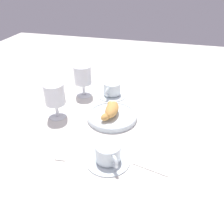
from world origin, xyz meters
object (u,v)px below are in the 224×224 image
at_px(pastry_plate, 112,116).
at_px(coffee_cup_near, 112,90).
at_px(juice_glass_right, 55,95).
at_px(croissant_large, 111,110).
at_px(juice_glass_left, 83,76).
at_px(sugar_packet, 62,154).
at_px(coffee_cup_far, 108,154).
at_px(folded_napkin, 155,158).

bearing_deg(pastry_plate, coffee_cup_near, 14.65).
bearing_deg(juice_glass_right, croissant_large, -79.46).
xyz_separation_m(juice_glass_left, sugar_packet, (-0.39, -0.07, -0.09)).
xyz_separation_m(croissant_large, juice_glass_right, (-0.04, 0.21, 0.05)).
bearing_deg(juice_glass_left, sugar_packet, -169.52).
distance_m(coffee_cup_far, sugar_packet, 0.15).
bearing_deg(juice_glass_right, sugar_packet, -150.60).
distance_m(pastry_plate, folded_napkin, 0.25).
height_order(sugar_packet, folded_napkin, sugar_packet).
height_order(coffee_cup_far, juice_glass_right, juice_glass_right).
height_order(coffee_cup_far, folded_napkin, coffee_cup_far).
height_order(coffee_cup_near, folded_napkin, coffee_cup_near).
distance_m(juice_glass_right, sugar_packet, 0.24).
relative_size(juice_glass_left, folded_napkin, 1.27).
bearing_deg(croissant_large, juice_glass_left, 48.05).
bearing_deg(juice_glass_left, folded_napkin, -132.67).
xyz_separation_m(pastry_plate, sugar_packet, (-0.23, 0.10, -0.01)).
height_order(pastry_plate, folded_napkin, pastry_plate).
relative_size(coffee_cup_near, juice_glass_right, 0.97).
distance_m(coffee_cup_near, folded_napkin, 0.43).
xyz_separation_m(coffee_cup_near, juice_glass_right, (-0.22, 0.16, 0.07)).
xyz_separation_m(coffee_cup_far, folded_napkin, (0.05, -0.14, -0.02)).
height_order(coffee_cup_far, sugar_packet, coffee_cup_far).
bearing_deg(croissant_large, coffee_cup_near, 13.71).
xyz_separation_m(croissant_large, folded_napkin, (-0.18, -0.19, -0.04)).
distance_m(coffee_cup_far, folded_napkin, 0.15).
xyz_separation_m(pastry_plate, juice_glass_left, (0.15, 0.17, 0.08)).
xyz_separation_m(sugar_packet, folded_napkin, (0.06, -0.28, -0.00)).
bearing_deg(coffee_cup_near, juice_glass_left, 104.02).
height_order(croissant_large, juice_glass_left, juice_glass_left).
relative_size(coffee_cup_far, juice_glass_left, 0.97).
bearing_deg(coffee_cup_near, folded_napkin, -147.15).
relative_size(coffee_cup_far, juice_glass_right, 0.97).
bearing_deg(folded_napkin, juice_glass_left, 47.33).
distance_m(croissant_large, coffee_cup_far, 0.23).
bearing_deg(coffee_cup_far, pastry_plate, 11.60).
height_order(coffee_cup_far, juice_glass_left, juice_glass_left).
bearing_deg(coffee_cup_near, pastry_plate, -165.35).
bearing_deg(folded_napkin, croissant_large, 46.70).
bearing_deg(pastry_plate, sugar_packet, 156.94).
xyz_separation_m(coffee_cup_far, juice_glass_left, (0.37, 0.22, 0.07)).
relative_size(juice_glass_right, sugar_packet, 2.80).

